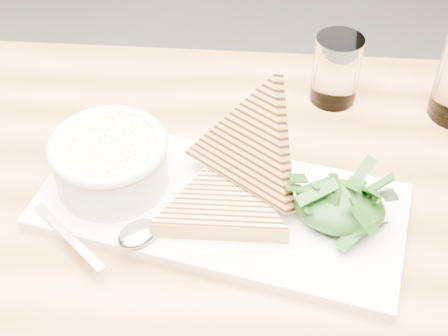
% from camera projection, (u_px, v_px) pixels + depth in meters
% --- Properties ---
extents(table_top, '(1.19, 0.87, 0.04)m').
position_uv_depth(table_top, '(321.00, 252.00, 0.70)').
color(table_top, '#B5754A').
rests_on(table_top, ground).
extents(table_leg_bl, '(0.06, 0.06, 0.72)m').
position_uv_depth(table_leg_bl, '(69.00, 208.00, 1.26)').
color(table_leg_bl, '#B5754A').
rests_on(table_leg_bl, ground).
extents(platter, '(0.43, 0.22, 0.01)m').
position_uv_depth(platter, '(220.00, 207.00, 0.71)').
color(platter, white).
rests_on(platter, table_top).
extents(soup_bowl, '(0.13, 0.13, 0.05)m').
position_uv_depth(soup_bowl, '(111.00, 166.00, 0.72)').
color(soup_bowl, white).
rests_on(soup_bowl, platter).
extents(soup, '(0.11, 0.11, 0.01)m').
position_uv_depth(soup, '(108.00, 146.00, 0.69)').
color(soup, beige).
rests_on(soup, soup_bowl).
extents(bowl_rim, '(0.14, 0.14, 0.01)m').
position_uv_depth(bowl_rim, '(108.00, 145.00, 0.69)').
color(bowl_rim, white).
rests_on(bowl_rim, soup_bowl).
extents(sandwich_flat, '(0.20, 0.20, 0.02)m').
position_uv_depth(sandwich_flat, '(222.00, 204.00, 0.69)').
color(sandwich_flat, '#BF8742').
rests_on(sandwich_flat, platter).
extents(sandwich_lean, '(0.23, 0.23, 0.20)m').
position_uv_depth(sandwich_lean, '(251.00, 147.00, 0.69)').
color(sandwich_lean, '#BF8742').
rests_on(sandwich_lean, sandwich_flat).
extents(salad_base, '(0.10, 0.08, 0.04)m').
position_uv_depth(salad_base, '(340.00, 207.00, 0.68)').
color(salad_base, '#13360F').
rests_on(salad_base, platter).
extents(arugula_pile, '(0.11, 0.10, 0.05)m').
position_uv_depth(arugula_pile, '(340.00, 202.00, 0.67)').
color(arugula_pile, '#244C16').
rests_on(arugula_pile, platter).
extents(spoon_bowl, '(0.06, 0.06, 0.01)m').
position_uv_depth(spoon_bowl, '(138.00, 234.00, 0.67)').
color(spoon_bowl, silver).
rests_on(spoon_bowl, platter).
extents(spoon_handle, '(0.11, 0.08, 0.00)m').
position_uv_depth(spoon_handle, '(69.00, 236.00, 0.67)').
color(spoon_handle, silver).
rests_on(spoon_handle, platter).
extents(glass_near, '(0.06, 0.06, 0.10)m').
position_uv_depth(glass_near, '(336.00, 70.00, 0.84)').
color(glass_near, white).
rests_on(glass_near, table_top).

